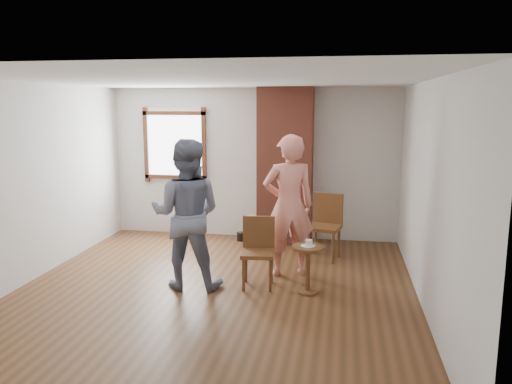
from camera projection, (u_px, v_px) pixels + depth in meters
The scene contains 12 objects.
ground at pixel (214, 292), 6.24m from camera, with size 5.50×5.50×0.00m, color brown.
room_shell at pixel (219, 144), 6.52m from camera, with size 5.04×5.52×2.62m.
brick_chimney at pixel (285, 166), 8.34m from camera, with size 0.90×0.50×2.60m, color #A14D39.
stoneware_crock at pixel (257, 229), 8.51m from camera, with size 0.35×0.35×0.45m, color tan.
dark_pot at pixel (241, 237), 8.58m from camera, with size 0.15×0.15×0.15m, color black.
dining_chair_left at pixel (258, 248), 6.42m from camera, with size 0.46×0.46×0.89m.
dining_chair_right at pixel (326, 222), 7.57m from camera, with size 0.54×0.54×0.98m.
side_table at pixel (308, 261), 6.18m from camera, with size 0.40×0.40×0.60m.
cake_plate at pixel (308, 246), 6.14m from camera, with size 0.18×0.18×0.01m, color white.
cake_slice at pixel (309, 243), 6.13m from camera, with size 0.08×0.07×0.06m, color white.
man at pixel (186, 214), 6.30m from camera, with size 0.93×0.72×1.90m, color #131C36.
person_pink at pixel (289, 206), 6.75m from camera, with size 0.71×0.46×1.93m, color #EA8875.
Camera 1 is at (1.55, -5.75, 2.33)m, focal length 35.00 mm.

